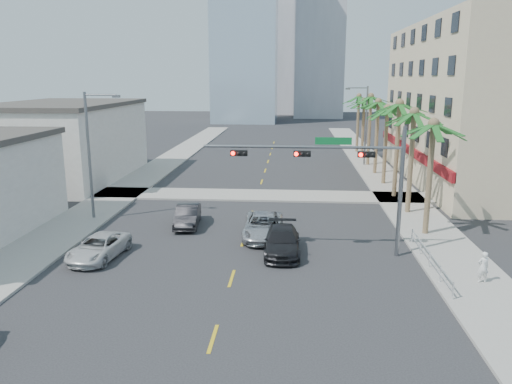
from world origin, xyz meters
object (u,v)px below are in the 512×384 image
Objects in this scene: car_lane_right at (282,241)px; car_lane_center at (263,226)px; car_lane_left at (187,216)px; car_parked_far at (99,247)px; pedestrian at (483,267)px; traffic_signal_mast at (343,168)px.

car_lane_center is at bearing 112.29° from car_lane_right.
car_lane_left is at bearing 141.56° from car_lane_right.
car_lane_center reaches higher than car_lane_left.
car_lane_left reaches higher than car_parked_far.
pedestrian is at bearing -32.25° from car_lane_center.
car_lane_left is at bearing 67.76° from car_parked_far.
traffic_signal_mast is 2.07× the size of car_lane_center.
traffic_signal_mast is 2.56× the size of car_lane_left.
car_parked_far is 20.27m from pedestrian.
traffic_signal_mast is at bearing -33.23° from car_lane_center.
traffic_signal_mast is at bearing 13.60° from car_parked_far.
car_lane_left is 0.87× the size of car_lane_right.
car_lane_left is 0.81× the size of car_lane_center.
car_lane_center reaches higher than car_lane_right.
car_lane_right is 10.59m from pedestrian.
traffic_signal_mast is 5.47m from car_lane_right.
car_lane_right is at bearing -67.78° from car_lane_center.
car_parked_far is 2.97× the size of pedestrian.
car_lane_left is at bearing 157.12° from car_lane_center.
traffic_signal_mast reaches higher than car_lane_left.
car_lane_right reaches higher than car_lane_left.
car_lane_left is (-9.92, 4.97, -4.35)m from traffic_signal_mast.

